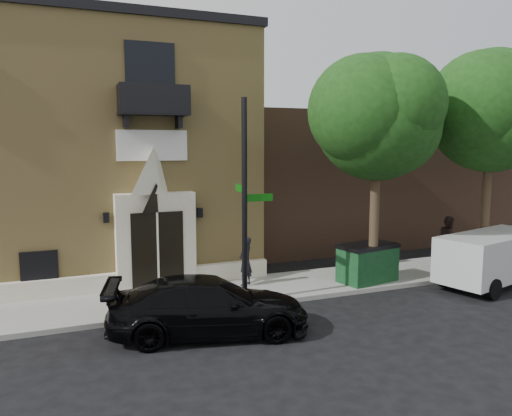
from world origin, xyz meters
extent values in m
plane|color=black|center=(0.00, 0.00, 0.00)|extent=(120.00, 120.00, 0.00)
cube|color=gray|center=(1.00, 1.50, 0.07)|extent=(42.00, 3.00, 0.15)
cube|color=tan|center=(-3.00, 8.00, 4.50)|extent=(12.00, 10.00, 9.00)
cube|color=black|center=(-3.00, 8.00, 9.15)|extent=(12.20, 10.20, 0.30)
cube|color=white|center=(-3.00, 2.88, 0.45)|extent=(12.00, 0.30, 0.60)
cube|color=white|center=(-1.00, 2.75, 1.75)|extent=(2.60, 0.55, 3.20)
pyramid|color=white|center=(-1.00, 2.75, 4.10)|extent=(2.60, 0.55, 1.50)
cube|color=black|center=(-1.00, 2.46, 1.45)|extent=(1.70, 0.06, 2.60)
cube|color=white|center=(-1.00, 2.42, 1.45)|extent=(0.06, 0.04, 2.60)
cube|color=white|center=(-1.00, 2.94, 4.90)|extent=(2.30, 0.10, 1.00)
cube|color=black|center=(-1.00, 2.55, 5.90)|extent=(2.20, 0.90, 0.10)
cube|color=black|center=(-1.00, 2.12, 6.35)|extent=(2.20, 0.06, 0.90)
cube|color=black|center=(-2.05, 2.55, 6.35)|extent=(0.06, 0.90, 0.90)
cube|color=black|center=(0.05, 2.55, 6.35)|extent=(0.06, 0.90, 0.90)
cube|color=black|center=(-1.00, 2.97, 7.10)|extent=(1.60, 0.08, 2.20)
cube|color=black|center=(-4.60, 2.95, 1.15)|extent=(1.10, 0.10, 1.00)
cube|color=#FF4B1C|center=(-4.60, 2.98, 1.15)|extent=(0.85, 0.06, 0.75)
cube|color=black|center=(-2.55, 2.88, 2.60)|extent=(0.18, 0.18, 0.32)
cube|color=black|center=(0.55, 2.88, 2.60)|extent=(0.18, 0.18, 0.32)
cube|color=brown|center=(12.00, 9.00, 3.20)|extent=(18.00, 8.00, 6.40)
cylinder|color=#38281C|center=(6.00, 0.45, 2.25)|extent=(0.32, 0.32, 4.20)
sphere|color=#153D10|center=(6.00, 0.45, 5.82)|extent=(4.20, 4.20, 4.20)
sphere|color=#153D10|center=(6.80, 0.75, 5.52)|extent=(3.36, 3.36, 3.36)
sphere|color=#153D10|center=(5.30, 0.25, 6.02)|extent=(3.57, 3.57, 3.57)
sphere|color=#153D10|center=(6.20, -0.25, 6.22)|extent=(3.15, 3.15, 3.15)
cylinder|color=#38281C|center=(11.00, 0.45, 2.36)|extent=(0.32, 0.32, 4.42)
sphere|color=#153D10|center=(11.00, 0.45, 6.15)|extent=(4.50, 4.50, 4.50)
sphere|color=#153D10|center=(11.80, 0.75, 5.85)|extent=(3.60, 3.60, 3.60)
sphere|color=#153D10|center=(10.30, 0.25, 6.35)|extent=(3.82, 3.82, 3.83)
sphere|color=#153D10|center=(11.20, -0.25, 6.55)|extent=(3.38, 3.38, 3.38)
imported|color=black|center=(-0.46, -1.51, 0.76)|extent=(5.55, 3.18, 1.51)
cube|color=silver|center=(10.00, -0.90, 1.08)|extent=(4.83, 2.89, 1.54)
cylinder|color=black|center=(8.82, -2.09, 0.34)|extent=(0.72, 0.39, 0.69)
cylinder|color=black|center=(8.39, -0.43, 0.34)|extent=(0.72, 0.39, 0.69)
cylinder|color=black|center=(11.19, 0.30, 0.34)|extent=(0.72, 0.39, 0.69)
cylinder|color=black|center=(1.24, 0.33, 3.23)|extent=(0.16, 0.16, 6.16)
cube|color=#0A580A|center=(1.70, 0.31, 3.33)|extent=(0.87, 0.09, 0.23)
cube|color=#0A580A|center=(1.27, 0.80, 3.59)|extent=(0.09, 0.87, 0.23)
cylinder|color=#AC0000|center=(5.39, 0.33, 0.19)|extent=(0.37, 0.37, 0.08)
cylinder|color=#AC0000|center=(5.39, 0.33, 0.51)|extent=(0.27, 0.27, 0.56)
sphere|color=#AC0000|center=(5.39, 0.33, 0.82)|extent=(0.27, 0.27, 0.27)
cylinder|color=#AC0000|center=(5.39, 0.33, 0.56)|extent=(0.46, 0.12, 0.12)
cube|color=#0F391D|center=(6.02, 0.79, 0.76)|extent=(2.15, 1.45, 1.21)
cube|color=black|center=(6.02, 0.79, 1.42)|extent=(2.22, 1.52, 0.13)
imported|color=#58702D|center=(-1.28, 2.74, 0.50)|extent=(0.70, 0.63, 0.70)
imported|color=black|center=(1.86, 1.91, 0.99)|extent=(0.73, 0.70, 1.67)
imported|color=black|center=(10.88, 2.16, 1.08)|extent=(0.98, 1.09, 1.86)
camera|label=1|loc=(-3.99, -13.60, 4.96)|focal=35.00mm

